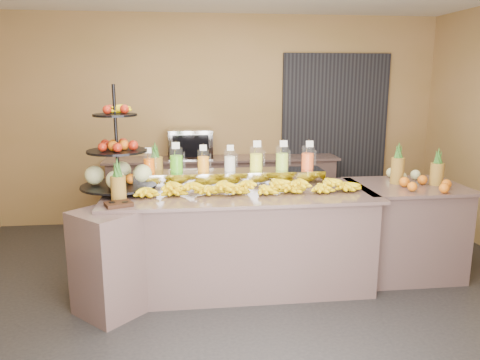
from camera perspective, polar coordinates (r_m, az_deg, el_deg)
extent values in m
plane|color=black|center=(4.40, 0.45, -14.26)|extent=(6.00, 6.00, 0.00)
cube|color=olive|center=(6.46, -2.38, 7.26)|extent=(6.00, 0.02, 2.80)
cube|color=black|center=(6.75, 11.41, 5.54)|extent=(1.50, 0.06, 2.20)
cube|color=#8B6865|center=(4.50, -0.03, -7.42)|extent=(2.40, 0.90, 0.90)
cube|color=#8B6865|center=(4.36, -0.03, -1.67)|extent=(2.50, 1.00, 0.03)
cube|color=#8B6865|center=(4.15, -15.55, -9.65)|extent=(0.71, 0.71, 0.90)
cube|color=#8B6865|center=(5.07, 19.38, -5.85)|extent=(1.00, 0.80, 0.90)
cube|color=#8B6865|center=(4.95, 19.76, -0.72)|extent=(1.08, 0.88, 0.03)
cube|color=#8B6865|center=(6.36, -2.12, -1.50)|extent=(3.00, 0.50, 0.90)
cube|color=#8B6865|center=(6.27, -2.15, 2.63)|extent=(3.10, 0.55, 0.03)
cube|color=gray|center=(4.61, -1.23, 0.24)|extent=(1.85, 0.30, 0.15)
cylinder|color=silver|center=(4.57, -11.03, 2.11)|extent=(0.11, 0.11, 0.20)
cylinder|color=#EA5802|center=(4.57, -11.02, 1.72)|extent=(0.10, 0.10, 0.13)
cylinder|color=gray|center=(4.57, -11.21, 2.68)|extent=(0.01, 0.01, 0.23)
cube|color=white|center=(4.50, -11.14, 3.56)|extent=(0.06, 0.02, 0.05)
cylinder|color=silver|center=(4.55, -7.78, 2.43)|extent=(0.13, 0.13, 0.23)
cylinder|color=#49B617|center=(4.56, -7.76, 1.97)|extent=(0.12, 0.12, 0.16)
cylinder|color=gray|center=(4.55, -7.99, 3.11)|extent=(0.01, 0.01, 0.28)
cube|color=white|center=(4.47, -7.84, 4.18)|extent=(0.07, 0.02, 0.06)
cylinder|color=silver|center=(4.56, -4.50, 2.37)|extent=(0.11, 0.11, 0.21)
cylinder|color=orange|center=(4.56, -4.49, 1.96)|extent=(0.11, 0.11, 0.14)
cylinder|color=gray|center=(4.56, -4.70, 2.98)|extent=(0.01, 0.01, 0.25)
cube|color=white|center=(4.48, -4.50, 3.94)|extent=(0.07, 0.02, 0.06)
cylinder|color=silver|center=(4.57, -1.24, 2.42)|extent=(0.11, 0.11, 0.21)
cylinder|color=silver|center=(4.58, -1.24, 2.01)|extent=(0.10, 0.10, 0.14)
cylinder|color=gray|center=(4.58, -1.43, 3.01)|extent=(0.01, 0.01, 0.24)
cube|color=white|center=(4.50, -1.18, 3.95)|extent=(0.07, 0.02, 0.06)
cylinder|color=silver|center=(4.60, 1.98, 2.67)|extent=(0.13, 0.13, 0.24)
cylinder|color=#E9F234|center=(4.61, 1.98, 2.21)|extent=(0.12, 0.12, 0.16)
cylinder|color=gray|center=(4.60, 1.77, 3.35)|extent=(0.01, 0.01, 0.28)
cube|color=white|center=(4.52, 2.11, 4.42)|extent=(0.08, 0.02, 0.06)
cylinder|color=silver|center=(4.65, 5.15, 2.71)|extent=(0.13, 0.13, 0.23)
cylinder|color=#ABDB3F|center=(4.66, 5.14, 2.26)|extent=(0.12, 0.12, 0.16)
cylinder|color=gray|center=(4.65, 4.95, 3.38)|extent=(0.01, 0.01, 0.28)
cube|color=white|center=(4.57, 5.34, 4.43)|extent=(0.07, 0.02, 0.06)
cylinder|color=silver|center=(4.71, 8.25, 2.72)|extent=(0.12, 0.12, 0.23)
cylinder|color=#FF591D|center=(4.72, 8.24, 2.29)|extent=(0.12, 0.12, 0.16)
cylinder|color=gray|center=(4.71, 8.06, 3.36)|extent=(0.01, 0.01, 0.27)
cube|color=white|center=(4.64, 8.49, 4.37)|extent=(0.07, 0.02, 0.06)
ellipsoid|color=yellow|center=(4.29, -11.28, -1.22)|extent=(0.25, 0.19, 0.10)
ellipsoid|color=yellow|center=(4.28, -7.78, -1.13)|extent=(0.25, 0.19, 0.10)
ellipsoid|color=yellow|center=(4.28, -4.27, -1.04)|extent=(0.25, 0.19, 0.10)
ellipsoid|color=yellow|center=(4.30, -0.78, -0.95)|extent=(0.25, 0.19, 0.10)
ellipsoid|color=yellow|center=(4.34, 2.67, -0.85)|extent=(0.25, 0.19, 0.10)
ellipsoid|color=yellow|center=(4.39, 6.05, -0.76)|extent=(0.25, 0.19, 0.10)
ellipsoid|color=yellow|center=(4.45, 9.34, -0.66)|extent=(0.25, 0.19, 0.10)
ellipsoid|color=yellow|center=(4.53, 12.53, -0.56)|extent=(0.25, 0.19, 0.10)
ellipsoid|color=yellow|center=(4.27, -8.86, -0.20)|extent=(0.21, 0.17, 0.09)
ellipsoid|color=yellow|center=(4.26, -5.58, -0.12)|extent=(0.21, 0.17, 0.09)
ellipsoid|color=yellow|center=(4.28, -2.30, -0.03)|extent=(0.21, 0.17, 0.09)
ellipsoid|color=yellow|center=(4.30, 0.95, 0.05)|extent=(0.21, 0.17, 0.09)
ellipsoid|color=yellow|center=(4.34, 4.16, 0.13)|extent=(0.21, 0.17, 0.09)
ellipsoid|color=yellow|center=(4.39, 7.29, 0.21)|extent=(0.21, 0.17, 0.09)
ellipsoid|color=yellow|center=(4.46, 10.35, 0.29)|extent=(0.21, 0.17, 0.09)
cylinder|color=black|center=(4.44, -14.84, 4.84)|extent=(0.04, 0.04, 0.99)
cylinder|color=black|center=(4.51, -14.54, -0.69)|extent=(0.83, 0.83, 0.02)
cylinder|color=black|center=(4.45, -14.77, 3.44)|extent=(0.65, 0.65, 0.02)
cylinder|color=black|center=(4.41, -15.00, 7.66)|extent=(0.47, 0.47, 0.02)
sphere|color=beige|center=(4.47, -11.82, 0.67)|extent=(0.19, 0.19, 0.19)
sphere|color=maroon|center=(4.42, -12.83, 4.20)|extent=(0.09, 0.09, 0.09)
sphere|color=orange|center=(4.52, -15.96, 0.01)|extent=(0.10, 0.10, 0.10)
cube|color=black|center=(4.01, -14.57, -2.87)|extent=(0.26, 0.23, 0.03)
cylinder|color=brown|center=(4.15, -14.60, -1.05)|extent=(0.13, 0.13, 0.22)
cone|color=#1C4517|center=(4.11, -14.74, 1.52)|extent=(0.06, 0.06, 0.16)
cylinder|color=brown|center=(4.75, -10.23, 1.14)|extent=(0.15, 0.15, 0.27)
cone|color=#1C4517|center=(4.71, -10.33, 3.71)|extent=(0.07, 0.07, 0.16)
cylinder|color=brown|center=(4.95, 18.62, 1.10)|extent=(0.14, 0.14, 0.26)
cylinder|color=brown|center=(5.03, 22.86, 0.68)|extent=(0.13, 0.13, 0.22)
ellipsoid|color=orange|center=(4.80, 21.71, -0.47)|extent=(0.39, 0.26, 0.10)
cube|color=gray|center=(6.21, -6.06, 4.41)|extent=(0.57, 0.40, 0.38)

